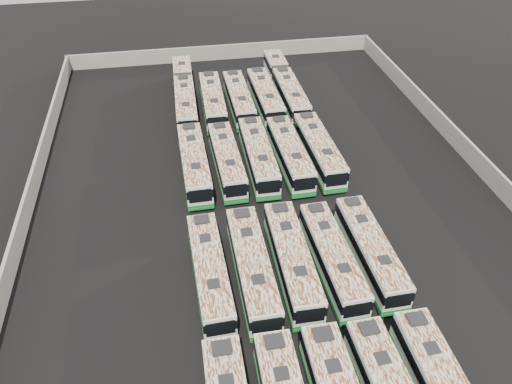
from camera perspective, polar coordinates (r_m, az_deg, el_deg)
name	(u,v)px	position (r m, az deg, el deg)	size (l,w,h in m)	color
ground	(272,211)	(47.00, 1.84, -2.14)	(140.00, 140.00, 0.00)	black
perimeter_wall	(272,202)	(46.31, 1.87, -1.10)	(45.20, 73.20, 2.20)	slate
bus_midfront_far_left	(210,272)	(39.19, -5.27, -9.12)	(2.67, 11.30, 3.17)	silver
bus_midfront_left	(252,268)	(39.27, -0.43, -8.63)	(2.52, 11.73, 3.30)	silver
bus_midfront_center	(292,260)	(39.96, 4.14, -7.77)	(2.60, 11.62, 3.26)	silver
bus_midfront_right	(332,258)	(40.58, 8.70, -7.45)	(2.63, 11.23, 3.15)	silver
bus_midfront_far_right	(370,250)	(41.76, 12.92, -6.53)	(2.51, 11.20, 3.15)	silver
bus_midback_far_left	(194,163)	(50.68, -7.06, 3.28)	(2.66, 11.74, 3.30)	silver
bus_midback_left	(227,160)	(50.96, -3.35, 3.64)	(2.66, 11.28, 3.16)	silver
bus_midback_center	(258,156)	(51.44, 0.26, 4.16)	(2.57, 11.68, 3.28)	silver
bus_midback_right	(290,154)	(51.89, 3.87, 4.36)	(2.68, 11.56, 3.24)	silver
bus_midback_far_right	(319,150)	(52.78, 7.19, 4.79)	(2.68, 11.69, 3.28)	silver
bus_back_far_left	(185,93)	(64.44, -8.16, 11.09)	(2.78, 17.67, 3.20)	silver
bus_back_left	(213,101)	(62.07, -4.96, 10.28)	(2.67, 11.59, 3.25)	silver
bus_back_center	(239,99)	(62.42, -1.96, 10.54)	(2.48, 11.38, 3.20)	silver
bus_back_right	(265,97)	(62.83, 1.06, 10.80)	(2.63, 11.72, 3.29)	silver
bus_back_far_right	(285,85)	(66.04, 3.38, 12.09)	(2.48, 17.64, 3.20)	silver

